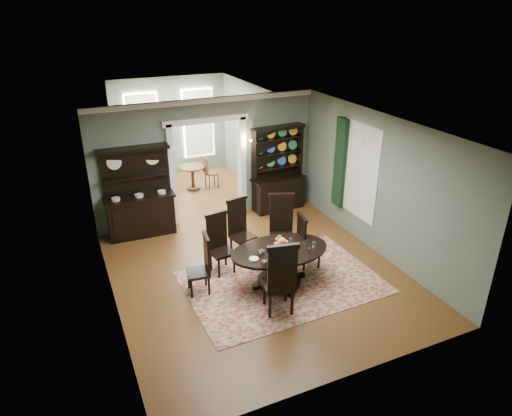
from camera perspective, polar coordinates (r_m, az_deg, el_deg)
The scene contains 19 objects.
room at distance 8.53m, azimuth 0.17°, elevation 0.70°, with size 5.51×6.01×3.01m.
parlor at distance 13.47m, azimuth -9.57°, elevation 9.09°, with size 3.51×3.50×3.01m.
doorway_trim at distance 11.10m, azimuth -6.14°, elevation 6.52°, with size 2.08×0.25×2.57m.
right_window at distance 10.51m, azimuth 11.70°, elevation 5.00°, with size 0.15×1.47×2.12m.
wall_sconce at distance 11.20m, azimuth -1.29°, elevation 8.27°, with size 0.27×0.21×0.21m.
rug at distance 9.04m, azimuth 3.32°, elevation -9.22°, with size 3.69×2.53×0.01m, color maroon.
dining_table at distance 8.74m, azimuth 2.96°, elevation -6.49°, with size 1.94×1.81×0.75m.
centerpiece at distance 8.62m, azimuth 3.23°, elevation -4.70°, with size 1.38×0.88×0.23m.
chair_far_left at distance 9.13m, azimuth -4.63°, elevation -4.11°, with size 0.52×0.50×1.25m.
chair_far_mid at distance 9.65m, azimuth -2.06°, elevation -2.23°, with size 0.57×0.55×1.29m.
chair_far_right at distance 9.60m, azimuth 3.21°, elevation -2.04°, with size 0.66×0.64×1.40m.
chair_end_left at distance 8.51m, azimuth -6.65°, elevation -6.80°, with size 0.47×0.49×1.18m.
chair_end_right at distance 9.27m, azimuth 6.14°, elevation -4.03°, with size 0.47×0.49×1.17m.
chair_near at distance 7.81m, azimuth 3.09°, elevation -8.64°, with size 0.62×0.59×1.43m.
sideboard at distance 10.82m, azimuth -14.34°, elevation 0.35°, with size 1.61×0.61×2.09m.
welsh_dresser at distance 11.82m, azimuth 2.74°, elevation 3.53°, with size 1.44×0.61×2.20m.
parlor_table at distance 13.33m, azimuth -7.93°, elevation 4.21°, with size 0.74×0.74×0.69m.
parlor_chair_left at distance 13.05m, azimuth -10.63°, elevation 3.76°, with size 0.39×0.38×0.91m.
parlor_chair_right at distance 13.33m, azimuth -5.85°, elevation 4.55°, with size 0.40×0.39×0.93m.
Camera 1 is at (-3.20, -7.07, 5.02)m, focal length 32.00 mm.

